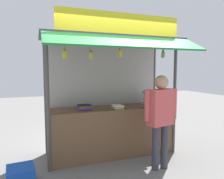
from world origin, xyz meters
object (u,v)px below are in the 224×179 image
(magazine_stack_front_left, at_px, (117,107))
(banana_bunch_inner_left, at_px, (91,55))
(water_bottle_center, at_px, (153,98))
(banana_bunch_rightmost, at_px, (163,54))
(banana_bunch_inner_right, at_px, (120,53))
(vendor_person, at_px, (161,113))
(water_bottle_front_right, at_px, (144,98))
(water_bottle_mid_left, at_px, (147,98))
(banana_bunch_leftmost, at_px, (65,54))
(plastic_crate, at_px, (21,176))
(magazine_stack_mid_right, at_px, (150,105))
(magazine_stack_far_right, at_px, (84,107))
(magazine_stack_right, at_px, (158,104))

(magazine_stack_front_left, xyz_separation_m, banana_bunch_inner_left, (-0.56, -0.23, 0.93))
(water_bottle_center, distance_m, banana_bunch_rightmost, 1.10)
(banana_bunch_inner_right, height_order, vendor_person, banana_bunch_inner_right)
(vendor_person, bearing_deg, banana_bunch_inner_left, -35.84)
(water_bottle_front_right, height_order, water_bottle_mid_left, water_bottle_mid_left)
(magazine_stack_front_left, xyz_separation_m, banana_bunch_leftmost, (-0.97, -0.23, 0.93))
(vendor_person, bearing_deg, magazine_stack_front_left, -66.33)
(banana_bunch_inner_right, distance_m, plastic_crate, 2.42)
(water_bottle_front_right, height_order, banana_bunch_inner_right, banana_bunch_inner_right)
(water_bottle_center, distance_m, vendor_person, 1.14)
(water_bottle_front_right, xyz_separation_m, vendor_person, (-0.24, -1.03, -0.12))
(magazine_stack_front_left, relative_size, vendor_person, 0.15)
(banana_bunch_inner_left, height_order, vendor_person, banana_bunch_inner_left)
(water_bottle_center, height_order, banana_bunch_leftmost, banana_bunch_leftmost)
(water_bottle_center, relative_size, banana_bunch_inner_left, 0.76)
(water_bottle_center, height_order, banana_bunch_inner_left, banana_bunch_inner_left)
(magazine_stack_mid_right, relative_size, magazine_stack_far_right, 1.11)
(vendor_person, relative_size, plastic_crate, 4.20)
(banana_bunch_inner_right, xyz_separation_m, banana_bunch_leftmost, (-0.92, -0.00, -0.04))
(magazine_stack_right, distance_m, banana_bunch_rightmost, 1.06)
(water_bottle_center, bearing_deg, magazine_stack_mid_right, -126.77)
(magazine_stack_right, bearing_deg, banana_bunch_leftmost, -168.93)
(banana_bunch_rightmost, bearing_deg, magazine_stack_mid_right, 127.98)
(magazine_stack_right, bearing_deg, vendor_person, -119.44)
(magazine_stack_mid_right, distance_m, banana_bunch_inner_left, 1.53)
(water_bottle_center, xyz_separation_m, magazine_stack_front_left, (-0.97, -0.38, -0.07))
(magazine_stack_right, bearing_deg, magazine_stack_front_left, -171.20)
(banana_bunch_leftmost, bearing_deg, banana_bunch_rightmost, 0.06)
(water_bottle_center, bearing_deg, magazine_stack_front_left, -158.67)
(magazine_stack_mid_right, bearing_deg, magazine_stack_right, 31.31)
(water_bottle_front_right, height_order, magazine_stack_mid_right, water_bottle_front_right)
(magazine_stack_mid_right, distance_m, banana_bunch_inner_right, 1.21)
(water_bottle_center, relative_size, magazine_stack_right, 0.78)
(magazine_stack_far_right, xyz_separation_m, banana_bunch_leftmost, (-0.39, -0.41, 0.93))
(magazine_stack_far_right, relative_size, banana_bunch_leftmost, 1.01)
(magazine_stack_far_right, distance_m, banana_bunch_leftmost, 1.09)
(banana_bunch_inner_right, height_order, banana_bunch_rightmost, same)
(banana_bunch_rightmost, bearing_deg, magazine_stack_far_right, 163.90)
(banana_bunch_rightmost, xyz_separation_m, banana_bunch_leftmost, (-1.78, -0.00, -0.04))
(water_bottle_mid_left, distance_m, banana_bunch_rightmost, 0.99)
(vendor_person, bearing_deg, water_bottle_center, -127.62)
(magazine_stack_far_right, bearing_deg, banana_bunch_leftmost, -133.66)
(banana_bunch_rightmost, bearing_deg, magazine_stack_front_left, 164.29)
(magazine_stack_front_left, distance_m, banana_bunch_rightmost, 1.29)
(water_bottle_center, distance_m, magazine_stack_mid_right, 0.52)
(water_bottle_center, bearing_deg, water_bottle_mid_left, -150.89)
(water_bottle_front_right, relative_size, magazine_stack_right, 0.99)
(banana_bunch_leftmost, bearing_deg, banana_bunch_inner_left, 0.16)
(water_bottle_mid_left, height_order, magazine_stack_right, water_bottle_mid_left)
(water_bottle_center, xyz_separation_m, banana_bunch_leftmost, (-1.94, -0.61, 0.87))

